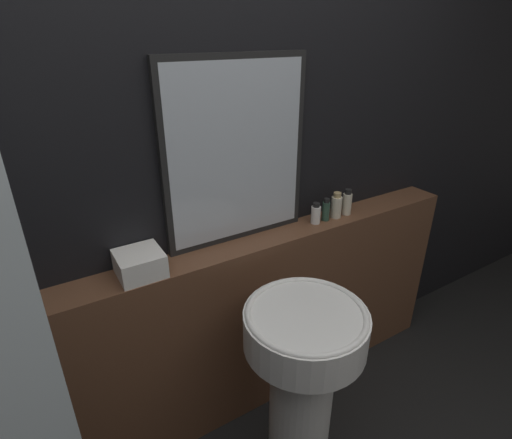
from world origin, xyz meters
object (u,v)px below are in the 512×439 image
at_px(mirror, 237,154).
at_px(body_wash_bottle, 347,203).
at_px(lotion_bottle, 336,206).
at_px(towel_stack, 140,263).
at_px(pedestal_sink, 302,376).
at_px(conditioner_bottle, 326,210).
at_px(shampoo_bottle, 316,214).

xyz_separation_m(mirror, body_wash_bottle, (0.60, -0.07, -0.33)).
bearing_deg(lotion_bottle, towel_stack, 180.00).
relative_size(pedestal_sink, conditioner_bottle, 7.65).
bearing_deg(shampoo_bottle, pedestal_sink, -131.67).
distance_m(shampoo_bottle, conditioner_bottle, 0.06).
relative_size(lotion_bottle, body_wash_bottle, 0.98).
bearing_deg(body_wash_bottle, shampoo_bottle, 180.00).
xyz_separation_m(towel_stack, lotion_bottle, (1.00, 0.00, 0.01)).
bearing_deg(pedestal_sink, towel_stack, 136.55).
bearing_deg(body_wash_bottle, pedestal_sink, -143.37).
distance_m(lotion_bottle, body_wash_bottle, 0.07).
bearing_deg(towel_stack, lotion_bottle, 0.00).
bearing_deg(conditioner_bottle, body_wash_bottle, -0.00).
bearing_deg(mirror, conditioner_bottle, -8.69).
height_order(pedestal_sink, shampoo_bottle, shampoo_bottle).
bearing_deg(body_wash_bottle, towel_stack, 180.00).
height_order(pedestal_sink, lotion_bottle, lotion_bottle).
distance_m(towel_stack, shampoo_bottle, 0.87).
relative_size(mirror, body_wash_bottle, 5.78).
xyz_separation_m(pedestal_sink, body_wash_bottle, (0.60, 0.45, 0.47)).
xyz_separation_m(lotion_bottle, body_wash_bottle, (0.07, -0.00, 0.00)).
height_order(towel_stack, body_wash_bottle, body_wash_bottle).
bearing_deg(body_wash_bottle, mirror, 173.32).
height_order(pedestal_sink, towel_stack, towel_stack).
height_order(pedestal_sink, body_wash_bottle, body_wash_bottle).
xyz_separation_m(pedestal_sink, conditioner_bottle, (0.46, 0.45, 0.46)).
bearing_deg(mirror, shampoo_bottle, -10.07).
bearing_deg(lotion_bottle, body_wash_bottle, -0.00).
distance_m(mirror, lotion_bottle, 0.63).
bearing_deg(towel_stack, body_wash_bottle, -0.00).
bearing_deg(conditioner_bottle, shampoo_bottle, 180.00).
relative_size(mirror, towel_stack, 4.54).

